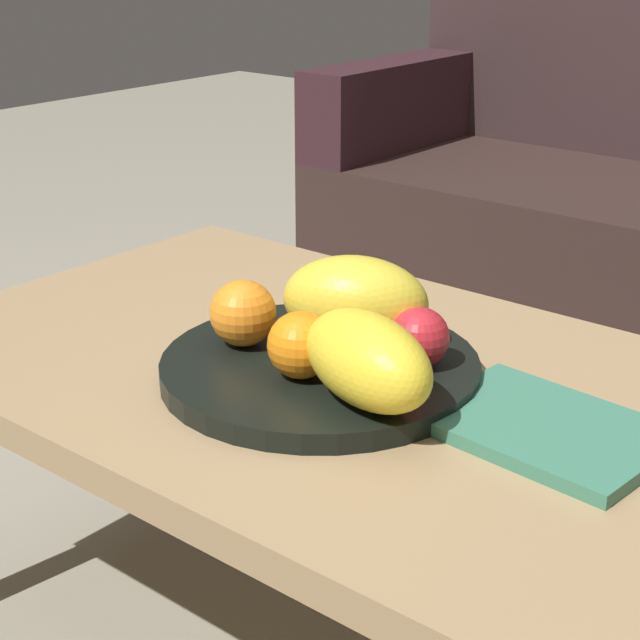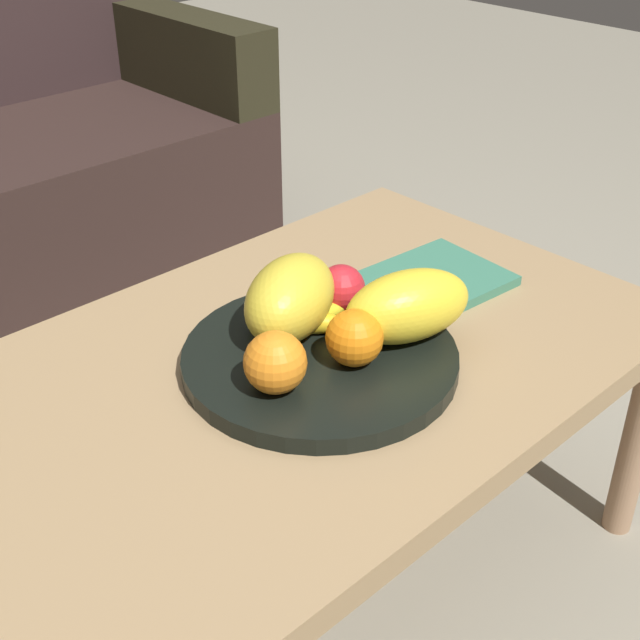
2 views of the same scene
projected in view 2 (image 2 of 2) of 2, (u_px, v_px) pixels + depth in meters
name	position (u px, v px, depth m)	size (l,w,h in m)	color
ground_plane	(299.00, 582.00, 1.44)	(8.00, 8.00, 0.00)	gray
coffee_table	(295.00, 387.00, 1.23)	(1.09, 0.68, 0.45)	#9F8058
fruit_bowl	(320.00, 359.00, 1.18)	(0.38, 0.38, 0.03)	black
melon_large_front	(290.00, 298.00, 1.19)	(0.18, 0.11, 0.11)	yellow
melon_smaller_beside	(408.00, 306.00, 1.18)	(0.19, 0.10, 0.10)	yellow
orange_front	(354.00, 338.00, 1.13)	(0.08, 0.08, 0.08)	orange
orange_left	(275.00, 362.00, 1.08)	(0.08, 0.08, 0.08)	orange
apple_front	(341.00, 288.00, 1.25)	(0.07, 0.07, 0.07)	red
banana_bunch	(300.00, 313.00, 1.21)	(0.15, 0.15, 0.06)	yellow
magazine	(426.00, 283.00, 1.37)	(0.25, 0.18, 0.02)	#3B7B61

